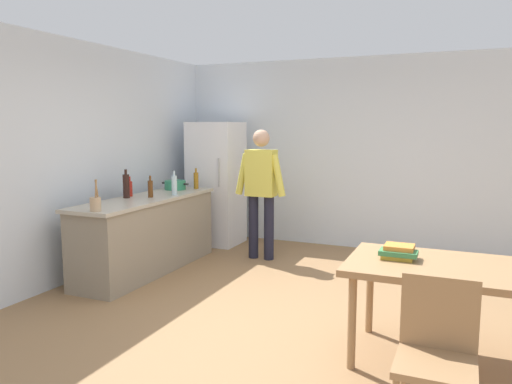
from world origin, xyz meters
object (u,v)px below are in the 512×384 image
at_px(chair, 437,348).
at_px(bottle_beer_brown, 150,189).
at_px(bottle_oil_amber, 196,180).
at_px(book_stack, 398,252).
at_px(utensil_jar, 96,203).
at_px(bottle_wine_dark, 126,186).
at_px(cooking_pot, 175,185).
at_px(bottle_water_clear, 174,185).
at_px(refrigerator, 216,183).
at_px(dining_table, 446,275).
at_px(bottle_sauce_red, 130,188).
at_px(person, 261,185).

bearing_deg(chair, bottle_beer_brown, 140.07).
bearing_deg(bottle_oil_amber, book_stack, -34.61).
distance_m(utensil_jar, bottle_wine_dark, 0.91).
height_order(chair, cooking_pot, cooking_pot).
xyz_separation_m(bottle_beer_brown, bottle_oil_amber, (0.10, 0.91, 0.01)).
bearing_deg(cooking_pot, bottle_water_clear, -58.37).
relative_size(refrigerator, dining_table, 1.29).
relative_size(chair, bottle_beer_brown, 3.50).
distance_m(dining_table, bottle_sauce_red, 3.81).
bearing_deg(dining_table, book_stack, 176.53).
bearing_deg(dining_table, utensil_jar, 178.22).
relative_size(refrigerator, chair, 1.98).
bearing_deg(bottle_beer_brown, bottle_oil_amber, 84.01).
distance_m(person, bottle_oil_amber, 0.91).
bearing_deg(utensil_jar, bottle_beer_brown, 93.55).
bearing_deg(book_stack, refrigerator, 137.84).
distance_m(person, bottle_water_clear, 1.13).
bearing_deg(bottle_sauce_red, chair, -29.62).
bearing_deg(bottle_water_clear, book_stack, -25.74).
bearing_deg(chair, cooking_pot, 132.91).
bearing_deg(utensil_jar, bottle_sauce_red, 109.14).
bearing_deg(bottle_water_clear, chair, -36.52).
height_order(utensil_jar, bottle_wine_dark, bottle_wine_dark).
height_order(refrigerator, book_stack, refrigerator).
xyz_separation_m(bottle_water_clear, book_stack, (2.85, -1.37, -0.22)).
bearing_deg(bottle_beer_brown, refrigerator, 88.13).
bearing_deg(bottle_water_clear, person, 41.71).
xyz_separation_m(chair, utensil_jar, (-3.29, 1.07, 0.44)).
bearing_deg(person, refrigerator, 149.77).
xyz_separation_m(person, bottle_oil_amber, (-0.91, -0.11, 0.04)).
distance_m(bottle_sauce_red, bottle_wine_dark, 0.15).
bearing_deg(chair, bottle_water_clear, 135.51).
relative_size(cooking_pot, bottle_beer_brown, 1.54).
relative_size(chair, bottle_wine_dark, 2.68).
height_order(cooking_pot, book_stack, cooking_pot).
relative_size(person, bottle_wine_dark, 5.00).
distance_m(bottle_beer_brown, book_stack, 3.21).
xyz_separation_m(dining_table, bottle_sauce_red, (-3.63, 1.10, 0.32)).
distance_m(bottle_sauce_red, bottle_water_clear, 0.53).
bearing_deg(dining_table, chair, -90.00).
bearing_deg(chair, person, 119.06).
height_order(cooking_pot, bottle_sauce_red, bottle_sauce_red).
bearing_deg(chair, utensil_jar, 153.99).
height_order(cooking_pot, bottle_beer_brown, bottle_beer_brown).
bearing_deg(bottle_water_clear, bottle_sauce_red, -145.95).
bearing_deg(person, bottle_water_clear, -138.29).
bearing_deg(dining_table, bottle_oil_amber, 148.03).
xyz_separation_m(bottle_beer_brown, bottle_water_clear, (0.16, 0.27, 0.02)).
distance_m(dining_table, cooking_pot, 3.96).
bearing_deg(bottle_wine_dark, bottle_sauce_red, 111.09).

